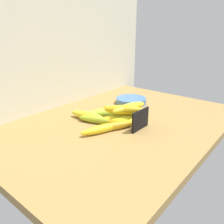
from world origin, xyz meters
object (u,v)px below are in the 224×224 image
Objects in this scene: banana_8 at (112,126)px; banana_11 at (137,115)px; banana_0 at (115,111)px; banana_9 at (120,119)px; banana_3 at (124,115)px; banana_12 at (129,108)px; banana_13 at (123,110)px; banana_6 at (131,116)px; chalkboard_sign at (140,120)px; banana_2 at (111,121)px; banana_1 at (88,116)px; fruit_bowl at (131,101)px; banana_7 at (114,113)px; banana_10 at (97,113)px; banana_4 at (98,120)px; banana_5 at (102,129)px.

banana_8 is 1.04× the size of banana_11.
banana_9 is (-6.36, -7.91, 0.26)cm from banana_0.
banana_0 and banana_3 have the same top height.
banana_13 is (-3.19, 0.83, -0.22)cm from banana_12.
banana_13 is (-3.77, 1.43, 3.81)cm from banana_6.
banana_12 is (-4.70, 1.31, 4.48)cm from banana_11.
banana_2 is (-3.99, 11.86, -2.24)cm from chalkboard_sign.
banana_2 is (-10.45, -6.43, 0.00)cm from banana_0.
banana_12 is at bearing -18.36° from banana_2.
chalkboard_sign is 0.62× the size of banana_1.
banana_6 reaches higher than banana_9.
banana_7 is at bearing -164.89° from fruit_bowl.
banana_1 is 1.11× the size of banana_10.
banana_9 reaches higher than banana_4.
banana_6 is 1.08× the size of banana_12.
banana_13 is at bearing -79.78° from banana_10.
banana_4 is at bearing -90.09° from banana_1.
banana_3 is (-1.37, -6.23, 0.01)cm from banana_0.
banana_8 is at bearing -179.17° from banana_6.
banana_6 is (11.90, -9.03, 0.43)cm from banana_4.
banana_12 is at bearing 164.40° from banana_11.
banana_5 is at bearing -172.29° from banana_3.
banana_2 is 1.25× the size of banana_9.
banana_6 is (5.29, 8.36, -1.81)cm from chalkboard_sign.
banana_1 is 6.30cm from banana_4.
banana_9 is at bearing -128.80° from banana_0.
banana_9 is at bearing 163.72° from banana_11.
banana_11 is 6.62cm from banana_12.
banana_5 is 14.42cm from banana_13.
banana_12 is (11.32, -8.42, 4.46)cm from banana_4.
banana_5 is 0.94× the size of banana_7.
chalkboard_sign reaches higher than banana_11.
banana_4 is 8.33cm from banana_10.
banana_3 is 0.91× the size of banana_4.
banana_4 is 0.97× the size of banana_12.
banana_12 reaches higher than banana_9.
banana_13 is at bearing 0.36° from banana_5.
banana_6 is 1.05× the size of banana_8.
banana_10 is at bearing 65.64° from banana_8.
banana_4 is at bearing 155.50° from banana_3.
chalkboard_sign is at bearing -98.85° from banana_13.
fruit_bowl is at bearing -2.70° from banana_10.
chalkboard_sign is 0.55× the size of banana_6.
banana_6 is at bearing -145.14° from fruit_bowl.
banana_6 is 1.26× the size of banana_9.
banana_11 is at bearing -56.82° from banana_10.
banana_8 is at bearing -136.56° from banana_2.
banana_10 is 16.17cm from banana_12.
banana_5 is (-5.66, -13.97, -0.40)cm from banana_1.
banana_12 reaches higher than banana_10.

